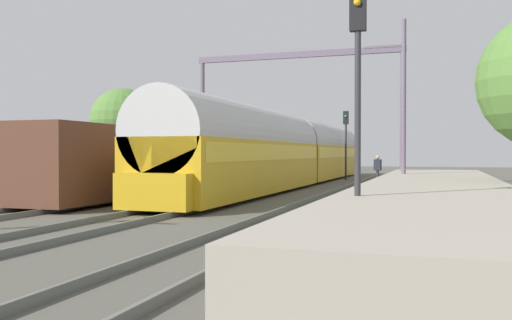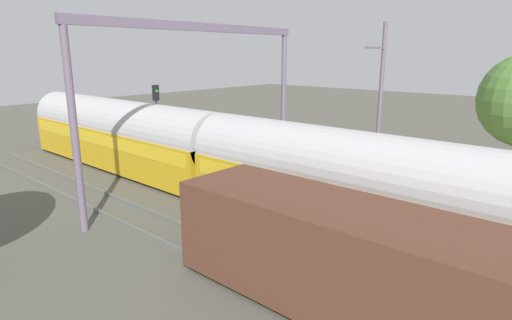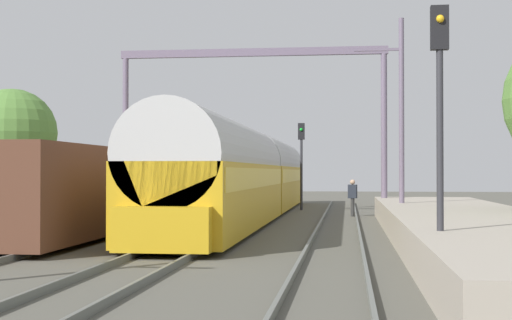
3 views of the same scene
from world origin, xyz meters
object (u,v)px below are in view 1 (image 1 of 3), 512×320
at_px(person_crossing, 378,167).
at_px(railway_signal_far, 346,136).
at_px(railway_signal_near, 358,80).
at_px(catenary_gantry, 297,89).
at_px(freight_car, 133,162).
at_px(passenger_train, 293,151).

height_order(person_crossing, railway_signal_far, railway_signal_far).
relative_size(railway_signal_near, catenary_gantry, 0.44).
bearing_deg(railway_signal_near, catenary_gantry, 108.02).
xyz_separation_m(person_crossing, railway_signal_near, (1.65, -20.11, 2.45)).
bearing_deg(freight_car, railway_signal_far, 71.45).
xyz_separation_m(freight_car, person_crossing, (8.75, 12.35, -0.44)).
bearing_deg(railway_signal_far, passenger_train, -104.88).
bearing_deg(person_crossing, catenary_gantry, -157.34).
relative_size(passenger_train, freight_car, 2.53).
bearing_deg(catenary_gantry, person_crossing, 8.89).
height_order(person_crossing, catenary_gantry, catenary_gantry).
xyz_separation_m(person_crossing, railway_signal_far, (-2.74, 5.55, 2.03)).
height_order(passenger_train, railway_signal_near, railway_signal_near).
height_order(railway_signal_near, railway_signal_far, railway_signal_near).
bearing_deg(person_crossing, freight_car, -111.54).
xyz_separation_m(passenger_train, railway_signal_near, (6.30, -18.45, 1.51)).
xyz_separation_m(freight_car, railway_signal_near, (10.39, -7.76, 2.01)).
bearing_deg(freight_car, passenger_train, 69.06).
bearing_deg(passenger_train, railway_signal_near, -71.13).
distance_m(passenger_train, freight_car, 11.46).
distance_m(railway_signal_far, catenary_gantry, 7.06).
bearing_deg(passenger_train, freight_car, -110.94).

